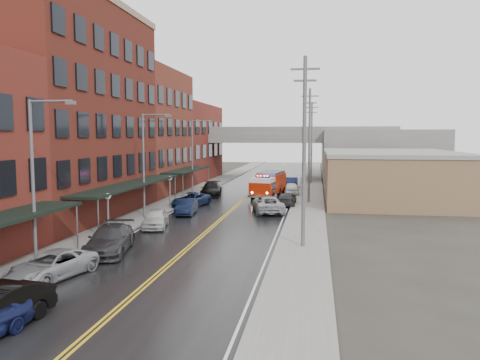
{
  "coord_description": "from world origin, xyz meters",
  "views": [
    {
      "loc": [
        7.99,
        -14.44,
        7.13
      ],
      "look_at": [
        0.94,
        28.39,
        3.0
      ],
      "focal_mm": 35.0,
      "sensor_mm": 36.0,
      "label": 1
    }
  ],
  "objects": [
    {
      "name": "brick_building_c",
      "position": [
        -13.3,
        40.5,
        7.5
      ],
      "size": [
        9.0,
        15.0,
        15.0
      ],
      "primitive_type": "cube",
      "color": "brown",
      "rests_on": "ground"
    },
    {
      "name": "curb_right",
      "position": [
        5.65,
        30.0,
        0.07
      ],
      "size": [
        0.3,
        160.0,
        0.15
      ],
      "primitive_type": "cube",
      "color": "gray",
      "rests_on": "ground"
    },
    {
      "name": "street_lamp_0",
      "position": [
        -6.55,
        8.0,
        5.19
      ],
      "size": [
        2.64,
        0.22,
        9.0
      ],
      "color": "#59595B",
      "rests_on": "ground"
    },
    {
      "name": "ground",
      "position": [
        0.0,
        0.0,
        0.0
      ],
      "size": [
        220.0,
        220.0,
        0.0
      ],
      "primitive_type": "plane",
      "color": "#2D2B26",
      "rests_on": "ground"
    },
    {
      "name": "awning_2",
      "position": [
        -7.49,
        40.5,
        2.99
      ],
      "size": [
        2.6,
        13.0,
        3.09
      ],
      "color": "black",
      "rests_on": "ground"
    },
    {
      "name": "parked_car_right_2",
      "position": [
        5.0,
        42.12,
        0.76
      ],
      "size": [
        2.13,
        4.57,
        1.51
      ],
      "primitive_type": "imported",
      "rotation": [
        0.0,
        0.0,
        3.22
      ],
      "color": "silver",
      "rests_on": "ground"
    },
    {
      "name": "globe_lamp_2",
      "position": [
        -6.4,
        30.0,
        2.31
      ],
      "size": [
        0.44,
        0.44,
        3.12
      ],
      "color": "#59595B",
      "rests_on": "ground"
    },
    {
      "name": "parked_car_left_2",
      "position": [
        -5.0,
        6.52,
        0.68
      ],
      "size": [
        3.39,
        5.32,
        1.37
      ],
      "primitive_type": "imported",
      "rotation": [
        0.0,
        0.0,
        -0.24
      ],
      "color": "gray",
      "rests_on": "ground"
    },
    {
      "name": "globe_lamp_1",
      "position": [
        -6.4,
        16.0,
        2.31
      ],
      "size": [
        0.44,
        0.44,
        3.12
      ],
      "color": "#59595B",
      "rests_on": "ground"
    },
    {
      "name": "street_lamp_2",
      "position": [
        -6.55,
        40.0,
        5.19
      ],
      "size": [
        2.64,
        0.22,
        9.0
      ],
      "color": "#59595B",
      "rests_on": "ground"
    },
    {
      "name": "parked_car_right_0",
      "position": [
        3.6,
        28.2,
        0.78
      ],
      "size": [
        3.78,
        6.06,
        1.56
      ],
      "primitive_type": "imported",
      "rotation": [
        0.0,
        0.0,
        3.37
      ],
      "color": "#979A9E",
      "rests_on": "ground"
    },
    {
      "name": "brick_building_b",
      "position": [
        -13.3,
        23.0,
        9.0
      ],
      "size": [
        9.0,
        20.0,
        18.0
      ],
      "primitive_type": "cube",
      "color": "#4F1615",
      "rests_on": "ground"
    },
    {
      "name": "parked_car_right_3",
      "position": [
        4.66,
        48.49,
        0.79
      ],
      "size": [
        1.78,
        4.83,
        1.58
      ],
      "primitive_type": "imported",
      "rotation": [
        0.0,
        0.0,
        3.16
      ],
      "color": "#0E1533",
      "rests_on": "ground"
    },
    {
      "name": "awning_1",
      "position": [
        -7.49,
        23.0,
        2.99
      ],
      "size": [
        2.6,
        18.0,
        3.09
      ],
      "color": "black",
      "rests_on": "ground"
    },
    {
      "name": "parked_car_left_3",
      "position": [
        -4.36,
        11.83,
        0.82
      ],
      "size": [
        3.38,
        6.01,
        1.64
      ],
      "primitive_type": "imported",
      "rotation": [
        0.0,
        0.0,
        0.2
      ],
      "color": "#2B2B2E",
      "rests_on": "ground"
    },
    {
      "name": "curb_left",
      "position": [
        -5.65,
        30.0,
        0.07
      ],
      "size": [
        0.3,
        160.0,
        0.15
      ],
      "primitive_type": "cube",
      "color": "gray",
      "rests_on": "ground"
    },
    {
      "name": "fire_truck",
      "position": [
        2.47,
        39.52,
        1.56
      ],
      "size": [
        4.08,
        8.18,
        2.88
      ],
      "rotation": [
        0.0,
        0.0,
        -0.15
      ],
      "color": "#A51F07",
      "rests_on": "ground"
    },
    {
      "name": "tan_building",
      "position": [
        16.0,
        40.0,
        2.5
      ],
      "size": [
        14.0,
        22.0,
        5.0
      ],
      "primitive_type": "cube",
      "color": "#7D6243",
      "rests_on": "ground"
    },
    {
      "name": "parked_car_left_4",
      "position": [
        -4.27,
        19.75,
        0.74
      ],
      "size": [
        2.61,
        4.63,
        1.49
      ],
      "primitive_type": "imported",
      "rotation": [
        0.0,
        0.0,
        0.2
      ],
      "color": "#BDBDBD",
      "rests_on": "ground"
    },
    {
      "name": "utility_pole_2",
      "position": [
        7.2,
        55.0,
        6.31
      ],
      "size": [
        1.8,
        0.24,
        12.0
      ],
      "color": "#59595B",
      "rests_on": "ground"
    },
    {
      "name": "parked_car_right_1",
      "position": [
        5.0,
        32.97,
        0.67
      ],
      "size": [
        1.94,
        4.62,
        1.33
      ],
      "primitive_type": "imported",
      "rotation": [
        0.0,
        0.0,
        3.13
      ],
      "color": "#27272A",
      "rests_on": "ground"
    },
    {
      "name": "parked_car_left_7",
      "position": [
        -4.3,
        39.2,
        0.8
      ],
      "size": [
        3.01,
        5.81,
        1.61
      ],
      "primitive_type": "imported",
      "rotation": [
        0.0,
        0.0,
        0.14
      ],
      "color": "black",
      "rests_on": "ground"
    },
    {
      "name": "overpass",
      "position": [
        0.0,
        62.0,
        5.99
      ],
      "size": [
        40.0,
        10.0,
        7.5
      ],
      "color": "slate",
      "rests_on": "ground"
    },
    {
      "name": "parked_car_left_6",
      "position": [
        -4.42,
        30.64,
        0.71
      ],
      "size": [
        3.45,
        5.48,
        1.41
      ],
      "primitive_type": "imported",
      "rotation": [
        0.0,
        0.0,
        -0.23
      ],
      "color": "#13224A",
      "rests_on": "ground"
    },
    {
      "name": "sidewalk_right",
      "position": [
        7.3,
        30.0,
        0.07
      ],
      "size": [
        3.0,
        160.0,
        0.15
      ],
      "primitive_type": "cube",
      "color": "slate",
      "rests_on": "ground"
    },
    {
      "name": "utility_pole_1",
      "position": [
        7.2,
        35.0,
        6.31
      ],
      "size": [
        1.8,
        0.24,
        12.0
      ],
      "color": "#59595B",
      "rests_on": "ground"
    },
    {
      "name": "street_lamp_1",
      "position": [
        -6.55,
        24.0,
        5.19
      ],
      "size": [
        2.64,
        0.22,
        9.0
      ],
      "color": "#59595B",
      "rests_on": "ground"
    },
    {
      "name": "parked_car_left_5",
      "position": [
        -3.6,
        26.13,
        0.7
      ],
      "size": [
        1.88,
        4.38,
        1.4
      ],
      "primitive_type": "imported",
      "rotation": [
        0.0,
        0.0,
        0.09
      ],
      "color": "black",
      "rests_on": "ground"
    },
    {
      "name": "road",
      "position": [
        0.0,
        30.0,
        0.01
      ],
      "size": [
        11.0,
        160.0,
        0.02
      ],
      "primitive_type": "cube",
      "color": "black",
      "rests_on": "ground"
    },
    {
      "name": "right_far_block",
      "position": [
        18.0,
        70.0,
        4.0
      ],
      "size": [
        18.0,
        30.0,
        8.0
      ],
      "primitive_type": "cube",
      "color": "slate",
      "rests_on": "ground"
    },
    {
      "name": "sidewalk_left",
      "position": [
        -7.3,
        30.0,
        0.07
      ],
      "size": [
        3.0,
        160.0,
        0.15
      ],
      "primitive_type": "cube",
      "color": "slate",
      "rests_on": "ground"
    },
    {
      "name": "utility_pole_0",
      "position": [
        7.2,
        15.0,
        6.31
      ],
      "size": [
        1.8,
        0.24,
        12.0
      ],
      "color": "#59595B",
      "rests_on": "ground"
    },
    {
      "name": "brick_building_far",
      "position": [
        -13.3,
        58.0,
        6.0
      ],
      "size": [
        9.0,
        20.0,
        12.0
      ],
      "primitive_type": "cube",
      "color": "maroon",
      "rests_on": "ground"
    }
  ]
}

